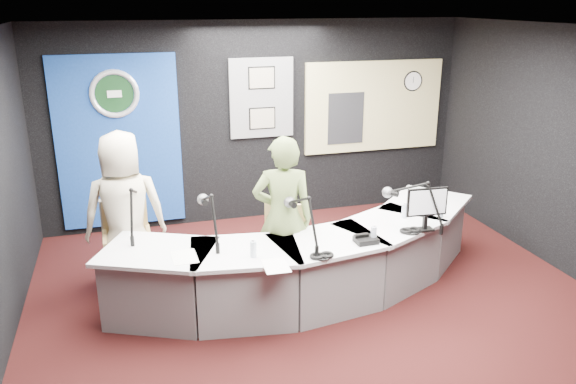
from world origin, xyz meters
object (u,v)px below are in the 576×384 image
object	(u,v)px
armchair_right	(283,248)
person_woman	(283,218)
broadcast_desk	(308,262)
armchair_left	(128,246)
person_man	(125,213)

from	to	relation	value
armchair_right	person_woman	bearing A→B (deg)	0.00
broadcast_desk	armchair_right	world-z (taller)	armchair_right
armchair_left	person_woman	distance (m)	1.74
armchair_left	person_man	distance (m)	0.38
armchair_right	person_man	bearing A→B (deg)	-175.03
broadcast_desk	person_woman	world-z (taller)	person_woman
broadcast_desk	person_woman	xyz separation A→B (m)	(-0.25, 0.08, 0.51)
broadcast_desk	armchair_right	bearing A→B (deg)	162.84
armchair_left	armchair_right	distance (m)	1.70
person_man	person_woman	size ratio (longest dim) A/B	1.01
armchair_left	person_man	world-z (taller)	person_man
armchair_right	person_man	distance (m)	1.74
armchair_right	armchair_left	bearing A→B (deg)	-175.03
armchair_left	person_woman	world-z (taller)	person_woman
armchair_right	person_man	size ratio (longest dim) A/B	0.60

